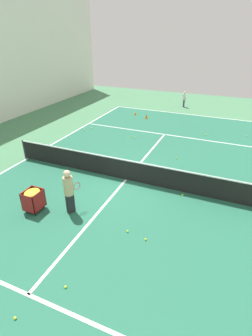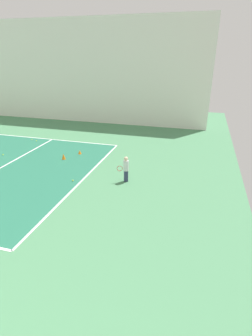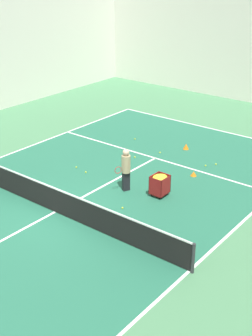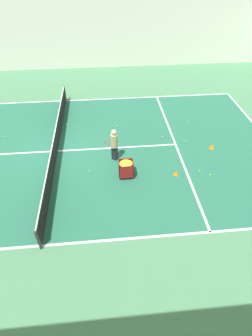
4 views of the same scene
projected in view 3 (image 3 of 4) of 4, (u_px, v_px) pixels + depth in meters
name	position (u px, v px, depth m)	size (l,w,h in m)	color
ground_plane	(55.00, 212.00, 16.61)	(38.16, 38.16, 0.00)	#477F56
court_playing_area	(55.00, 212.00, 16.61)	(11.08, 22.53, 0.00)	#23664C
line_baseline_far	(210.00, 128.00, 24.66)	(11.08, 0.10, 0.00)	white
line_sideline_right	(189.00, 271.00, 13.48)	(0.10, 22.53, 0.00)	white
line_service_far	(155.00, 158.00, 21.04)	(11.08, 0.10, 0.00)	white
line_centre_service	(55.00, 212.00, 16.61)	(0.10, 12.39, 0.00)	white
tennis_net	(54.00, 199.00, 16.40)	(11.38, 0.10, 0.98)	#2D2D33
coach_at_net	(126.00, 167.00, 17.76)	(0.46, 0.70, 1.72)	black
ball_cart	(160.00, 181.00, 17.51)	(0.56, 0.65, 0.84)	maroon
training_cone_0	(194.00, 174.00, 19.30)	(0.26, 0.26, 0.20)	orange
training_cone_1	(186.00, 146.00, 21.97)	(0.28, 0.28, 0.27)	orange
tennis_ball_0	(216.00, 164.00, 20.34)	(0.07, 0.07, 0.07)	yellow
tennis_ball_1	(122.00, 208.00, 16.80)	(0.07, 0.07, 0.07)	yellow
tennis_ball_2	(14.00, 188.00, 18.24)	(0.07, 0.07, 0.07)	yellow
tennis_ball_4	(86.00, 172.00, 19.59)	(0.07, 0.07, 0.07)	yellow
tennis_ball_7	(160.00, 153.00, 21.54)	(0.07, 0.07, 0.07)	yellow
tennis_ball_10	(135.00, 157.00, 21.06)	(0.07, 0.07, 0.07)	yellow
tennis_ball_12	(135.00, 139.00, 23.15)	(0.07, 0.07, 0.07)	yellow
tennis_ball_13	(76.00, 167.00, 20.05)	(0.07, 0.07, 0.07)	yellow
tennis_ball_16	(206.00, 166.00, 20.21)	(0.07, 0.07, 0.07)	yellow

